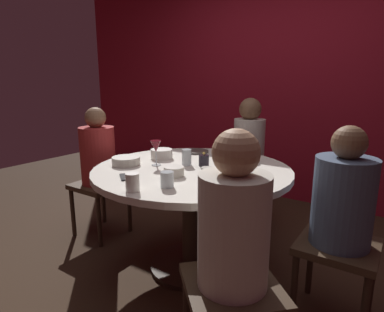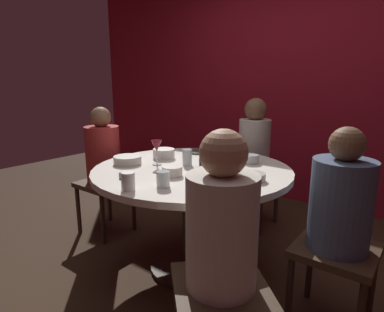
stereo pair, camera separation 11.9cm
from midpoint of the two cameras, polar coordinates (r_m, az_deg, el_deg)
name	(u,v)px [view 2 (the right image)]	position (r m, az deg, el deg)	size (l,w,h in m)	color
ground_plane	(192,266)	(2.50, 1.44, -18.91)	(8.00, 8.00, 0.00)	#382619
back_wall	(295,84)	(3.78, 18.57, 12.01)	(6.00, 0.10, 2.60)	maroon
dining_table	(192,189)	(2.24, 1.53, -5.86)	(1.34, 1.34, 0.75)	silver
seated_diner_left	(103,157)	(2.86, -14.26, -0.14)	(0.40, 0.40, 1.12)	#3F2D1E
seated_diner_back	(254,149)	(2.99, 12.01, 1.25)	(0.40, 0.40, 1.18)	#3F2D1E
seated_diner_right	(340,208)	(1.86, 26.37, -8.27)	(0.40, 0.40, 1.11)	#3F2D1E
seated_diner_front_right	(222,233)	(1.38, 7.79, -13.38)	(0.57, 0.57, 1.14)	#3F2D1E
candle_holder	(204,160)	(2.23, 3.70, -0.81)	(0.07, 0.07, 0.10)	black
wine_glass	(157,147)	(2.24, -4.76, 1.59)	(0.08, 0.08, 0.18)	silver
dinner_plate	(199,151)	(2.67, 2.49, 0.81)	(0.21, 0.21, 0.01)	#4C4742
cell_phone	(125,176)	(2.02, -10.10, -3.47)	(0.07, 0.14, 0.01)	black
bowl_serving_large	(250,159)	(2.36, 11.64, -0.48)	(0.12, 0.12, 0.06)	#B7B7BC
bowl_salad_center	(128,160)	(2.32, -9.87, -0.70)	(0.19, 0.19, 0.06)	beige
bowl_small_white	(254,177)	(1.95, 12.55, -3.62)	(0.14, 0.14, 0.05)	#B2ADA3
bowl_sauce_side	(172,171)	(2.00, -1.81, -2.68)	(0.13, 0.13, 0.06)	beige
bowl_rice_portion	(164,153)	(2.47, -3.62, 0.45)	(0.16, 0.16, 0.07)	silver
cup_near_candle	(128,181)	(1.75, -9.31, -4.43)	(0.07, 0.07, 0.10)	silver
cup_by_left_diner	(187,157)	(2.25, 0.66, -0.23)	(0.07, 0.07, 0.11)	silver
cup_by_right_diner	(163,179)	(1.79, -3.24, -4.08)	(0.07, 0.07, 0.09)	silver
cup_center_front	(203,178)	(1.76, 3.84, -3.88)	(0.07, 0.07, 0.12)	#B2ADA3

